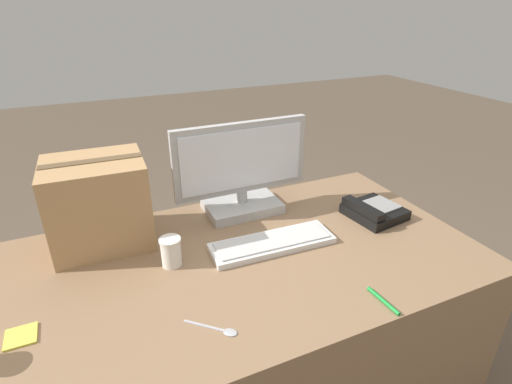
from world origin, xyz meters
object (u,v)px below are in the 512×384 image
at_px(desk_phone, 373,211).
at_px(keyboard, 272,243).
at_px(sticky_note_pad, 21,336).
at_px(monitor, 242,174).
at_px(pen_marker, 383,301).
at_px(spoon, 220,330).
at_px(cardboard_box, 99,203).
at_px(paper_cup_right, 171,252).

bearing_deg(desk_phone, keyboard, 175.33).
bearing_deg(keyboard, sticky_note_pad, -169.56).
bearing_deg(monitor, pen_marker, -77.00).
bearing_deg(monitor, sticky_note_pad, -152.84).
bearing_deg(keyboard, spoon, -132.91).
distance_m(keyboard, spoon, 0.44).
relative_size(cardboard_box, pen_marker, 2.67).
bearing_deg(sticky_note_pad, desk_phone, 6.29).
distance_m(keyboard, paper_cup_right, 0.36).
bearing_deg(pen_marker, monitor, 9.84).
distance_m(monitor, spoon, 0.70).
relative_size(keyboard, spoon, 3.55).
relative_size(paper_cup_right, pen_marker, 0.80).
relative_size(monitor, spoon, 4.34).
bearing_deg(pen_marker, spoon, 75.84).
distance_m(spoon, pen_marker, 0.48).
bearing_deg(keyboard, paper_cup_right, 176.23).
bearing_deg(cardboard_box, sticky_note_pad, -122.67).
height_order(cardboard_box, sticky_note_pad, cardboard_box).
bearing_deg(sticky_note_pad, paper_cup_right, 19.06).
relative_size(spoon, sticky_note_pad, 1.63).
relative_size(paper_cup_right, cardboard_box, 0.30).
relative_size(pen_marker, sticky_note_pad, 1.63).
xyz_separation_m(paper_cup_right, pen_marker, (0.52, -0.44, -0.05)).
distance_m(monitor, pen_marker, 0.73).
bearing_deg(monitor, desk_phone, -30.25).
relative_size(paper_cup_right, spoon, 0.79).
height_order(keyboard, desk_phone, desk_phone).
distance_m(monitor, cardboard_box, 0.55).
bearing_deg(keyboard, cardboard_box, 155.11).
bearing_deg(pen_marker, cardboard_box, 43.13).
xyz_separation_m(keyboard, pen_marker, (0.17, -0.40, -0.01)).
bearing_deg(pen_marker, paper_cup_right, 46.86).
bearing_deg(desk_phone, monitor, 142.06).
xyz_separation_m(monitor, keyboard, (-0.00, -0.30, -0.15)).
xyz_separation_m(spoon, pen_marker, (0.47, -0.09, 0.00)).
bearing_deg(spoon, keyboard, 87.07).
height_order(monitor, sticky_note_pad, monitor).
height_order(paper_cup_right, cardboard_box, cardboard_box).
height_order(desk_phone, pen_marker, desk_phone).
distance_m(desk_phone, sticky_note_pad, 1.27).
bearing_deg(paper_cup_right, spoon, -82.26).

